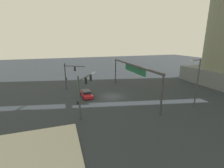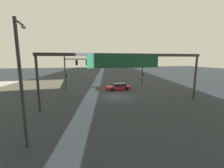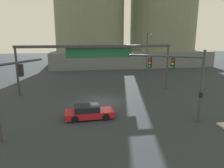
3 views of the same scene
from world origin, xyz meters
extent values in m
plane|color=#272D33|center=(0.00, 0.00, 0.00)|extent=(162.85, 162.85, 0.00)
cylinder|color=#334241|center=(7.79, -7.46, 3.14)|extent=(0.24, 0.24, 6.27)
cylinder|color=#334241|center=(5.05, -5.73, 5.65)|extent=(5.57, 3.61, 0.18)
cube|color=black|center=(5.69, -6.13, 5.03)|extent=(0.41, 0.39, 0.95)
cylinder|color=red|center=(5.61, -6.27, 5.33)|extent=(0.20, 0.16, 0.20)
cylinder|color=orange|center=(5.61, -6.27, 5.03)|extent=(0.20, 0.16, 0.20)
cylinder|color=green|center=(5.61, -6.27, 4.73)|extent=(0.20, 0.16, 0.20)
cube|color=black|center=(3.99, -5.06, 5.03)|extent=(0.41, 0.39, 0.95)
cylinder|color=red|center=(3.91, -5.19, 5.33)|extent=(0.20, 0.16, 0.20)
cylinder|color=orange|center=(3.91, -5.19, 5.03)|extent=(0.20, 0.16, 0.20)
cylinder|color=green|center=(3.91, -5.19, 4.73)|extent=(0.20, 0.16, 0.20)
cube|color=black|center=(7.65, -7.67, 2.52)|extent=(0.38, 0.36, 0.44)
cylinder|color=#353741|center=(-8.08, -8.50, 2.98)|extent=(0.24, 0.24, 5.97)
cylinder|color=#353741|center=(-6.86, -6.47, 5.43)|extent=(2.61, 4.16, 0.18)
cube|color=black|center=(-6.84, -6.45, 4.81)|extent=(0.39, 0.41, 0.95)
cylinder|color=red|center=(-6.98, -6.36, 5.11)|extent=(0.15, 0.20, 0.20)
cylinder|color=orange|center=(-6.98, -6.36, 4.81)|extent=(0.15, 0.20, 0.20)
cylinder|color=green|center=(-6.98, -6.36, 4.51)|extent=(0.15, 0.20, 0.20)
cube|color=black|center=(-8.31, -8.37, 2.40)|extent=(0.36, 0.38, 0.44)
cylinder|color=#393D42|center=(9.37, 11.17, 4.03)|extent=(0.20, 0.20, 8.06)
cylinder|color=#393D42|center=(9.38, 10.33, 7.91)|extent=(0.14, 1.69, 0.12)
ellipsoid|color=silver|center=(9.39, 9.48, 7.81)|extent=(0.31, 0.60, 0.20)
cylinder|color=#36363D|center=(-9.98, 4.16, 2.99)|extent=(0.28, 0.28, 5.97)
cylinder|color=#36363D|center=(9.98, 4.16, 2.99)|extent=(0.28, 0.28, 5.97)
cube|color=#36363D|center=(0.00, 4.16, 6.15)|extent=(20.35, 0.35, 0.35)
cube|color=#1A5A39|center=(0.43, 4.38, 5.42)|extent=(8.76, 0.08, 1.56)
cube|color=#B51A24|center=(-1.61, -4.98, 0.44)|extent=(4.44, 1.96, 0.55)
cube|color=black|center=(-1.87, -4.99, 0.96)|extent=(2.33, 1.67, 0.50)
cylinder|color=black|center=(-0.28, -4.09, 0.32)|extent=(0.65, 0.24, 0.64)
cylinder|color=black|center=(-0.22, -5.79, 0.32)|extent=(0.65, 0.24, 0.64)
cylinder|color=black|center=(-2.99, -4.18, 0.32)|extent=(0.65, 0.24, 0.64)
cylinder|color=black|center=(-2.93, -5.87, 0.32)|extent=(0.65, 0.24, 0.64)
camera|label=1|loc=(28.54, -9.72, 10.71)|focal=25.63mm
camera|label=2|loc=(6.22, 21.24, 5.69)|focal=24.08mm
camera|label=3|loc=(-2.64, -22.94, 7.23)|focal=33.04mm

